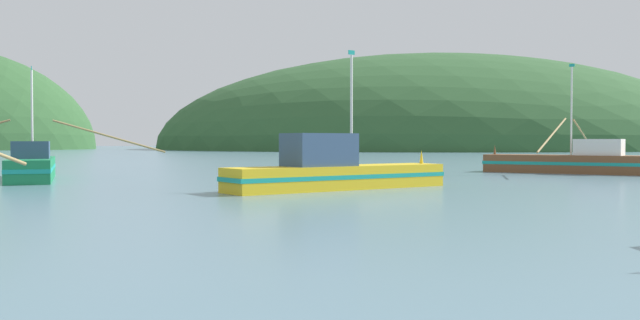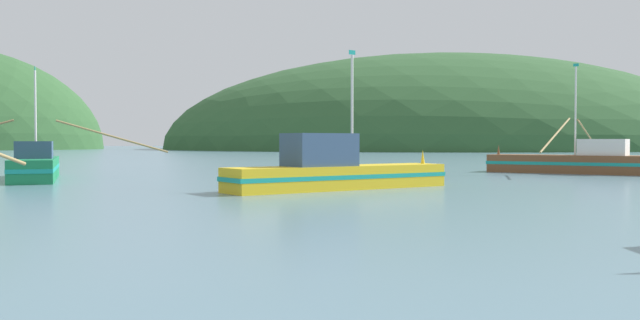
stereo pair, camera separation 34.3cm
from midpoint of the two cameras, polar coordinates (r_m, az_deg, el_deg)
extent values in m
ellipsoid|color=#2D562D|center=(194.76, 9.77, 0.92)|extent=(152.44, 121.95, 51.81)
cube|color=brown|center=(49.99, 20.53, -0.33)|extent=(11.04, 7.93, 1.25)
cube|color=teal|center=(49.99, 20.53, -0.26)|extent=(11.15, 8.01, 0.22)
cone|color=brown|center=(51.33, 14.85, 0.85)|extent=(0.27, 0.27, 0.70)
cube|color=silver|center=(49.60, 22.72, 0.99)|extent=(3.56, 3.17, 1.10)
cylinder|color=silver|center=(49.98, 20.71, 3.84)|extent=(0.12, 0.12, 6.04)
cube|color=teal|center=(50.21, 20.74, 7.42)|extent=(0.33, 0.21, 0.20)
cylinder|color=#997F4C|center=(45.29, 19.26, 2.03)|extent=(3.74, 6.21, 2.28)
cylinder|color=#997F4C|center=(54.67, 21.63, 1.92)|extent=(3.74, 6.21, 2.28)
cube|color=#197A47|center=(42.37, -22.41, -0.69)|extent=(5.82, 10.32, 1.24)
cube|color=teal|center=(42.37, -22.41, -0.60)|extent=(5.87, 10.43, 0.22)
cone|color=#197A47|center=(47.04, -22.11, 0.72)|extent=(0.26, 0.26, 0.70)
cube|color=#334C6B|center=(41.37, -22.50, 0.79)|extent=(2.62, 2.83, 0.96)
cylinder|color=silver|center=(42.84, -22.42, 3.55)|extent=(0.12, 0.12, 5.06)
cube|color=teal|center=(43.02, -22.46, 7.08)|extent=(0.16, 0.35, 0.20)
cylinder|color=#997F4C|center=(42.32, -16.62, 1.87)|extent=(5.99, 2.45, 1.98)
cube|color=gold|center=(31.53, 1.94, -1.46)|extent=(10.32, 8.40, 1.08)
cube|color=teal|center=(31.53, 1.94, -1.36)|extent=(10.42, 8.49, 0.19)
cone|color=gold|center=(34.80, 8.84, 0.28)|extent=(0.28, 0.28, 0.70)
cube|color=#334C6B|center=(30.84, 0.27, 0.86)|extent=(3.62, 3.38, 1.48)
cylinder|color=silver|center=(31.95, 3.00, 4.16)|extent=(0.12, 0.12, 5.14)
cube|color=teal|center=(32.18, 3.00, 8.95)|extent=(0.31, 0.24, 0.20)
camera|label=1|loc=(0.17, -89.67, 0.01)|focal=38.39mm
camera|label=2|loc=(0.17, 90.33, -0.01)|focal=38.39mm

